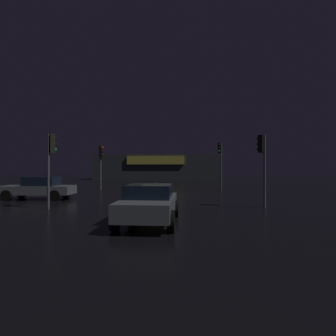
{
  "coord_description": "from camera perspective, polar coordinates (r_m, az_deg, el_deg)",
  "views": [
    {
      "loc": [
        2.11,
        -19.13,
        2.02
      ],
      "look_at": [
        0.02,
        6.14,
        2.03
      ],
      "focal_mm": 29.01,
      "sensor_mm": 36.0,
      "label": 1
    }
  ],
  "objects": [
    {
      "name": "car_far",
      "position": [
        10.02,
        -3.97,
        -7.36
      ],
      "size": [
        2.02,
        4.11,
        1.42
      ],
      "color": "slate",
      "rests_on": "ground"
    },
    {
      "name": "traffic_signal_main",
      "position": [
        25.51,
        -13.84,
        2.0
      ],
      "size": [
        0.43,
        0.41,
        4.05
      ],
      "color": "#595B60",
      "rests_on": "ground"
    },
    {
      "name": "car_near",
      "position": [
        19.42,
        -25.53,
        -3.77
      ],
      "size": [
        4.63,
        2.19,
        1.47
      ],
      "color": "slate",
      "rests_on": "ground"
    },
    {
      "name": "traffic_signal_opposite",
      "position": [
        14.63,
        19.17,
        3.04
      ],
      "size": [
        0.43,
        0.41,
        3.71
      ],
      "color": "#595B60",
      "rests_on": "ground"
    },
    {
      "name": "store_building",
      "position": [
        49.12,
        -1.91,
        0.13
      ],
      "size": [
        21.17,
        10.14,
        4.28
      ],
      "color": "#33383D",
      "rests_on": "ground"
    },
    {
      "name": "traffic_signal_cross_left",
      "position": [
        24.51,
        10.95,
        2.57
      ],
      "size": [
        0.42,
        0.42,
        4.27
      ],
      "color": "#595B60",
      "rests_on": "ground"
    },
    {
      "name": "ground_plane",
      "position": [
        19.35,
        -1.57,
        -6.01
      ],
      "size": [
        120.0,
        120.0,
        0.0
      ],
      "primitive_type": "plane",
      "color": "black"
    },
    {
      "name": "traffic_signal_cross_right",
      "position": [
        14.73,
        -23.36,
        3.0
      ],
      "size": [
        0.41,
        0.43,
        3.72
      ],
      "color": "#595B60",
      "rests_on": "ground"
    }
  ]
}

